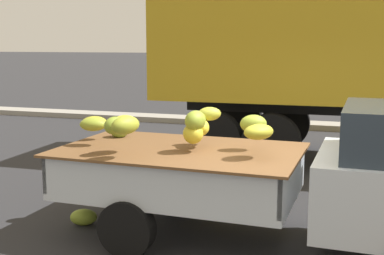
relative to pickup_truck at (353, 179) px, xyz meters
The scene contains 4 objects.
ground 1.05m from the pickup_truck, behind, with size 220.00×220.00×0.00m, color #28282B.
curb_strip 8.68m from the pickup_truck, 93.65° to the left, with size 80.00×0.80×0.16m, color gray.
pickup_truck is the anchor object (origin of this frame).
fallen_banana_bunch_near_tailgate 3.40m from the pickup_truck, behind, with size 0.35×0.23×0.21m, color olive.
Camera 1 is at (0.52, -5.52, 2.34)m, focal length 47.43 mm.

